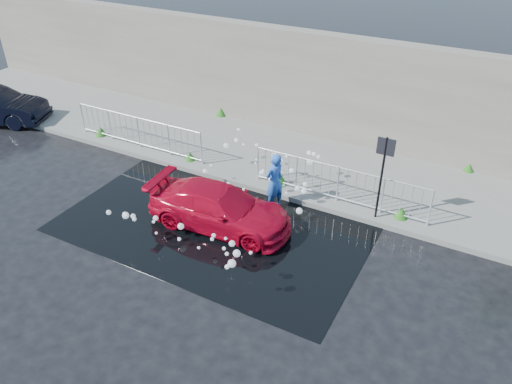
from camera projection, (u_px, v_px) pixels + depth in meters
ground at (179, 238)px, 12.80m from camera, size 90.00×90.00×0.00m
pavement at (268, 155)px, 16.48m from camera, size 30.00×4.00×0.15m
curb at (238, 182)px, 14.99m from camera, size 30.00×0.25×0.16m
retaining_wall at (298, 82)px, 17.15m from camera, size 30.00×0.60×3.50m
puddle at (216, 223)px, 13.34m from camera, size 8.00×5.00×0.01m
sign_post at (383, 166)px, 12.50m from camera, size 0.45×0.06×2.50m
railing_left at (138, 131)px, 16.51m from camera, size 5.05×0.05×1.10m
railing_right at (338, 183)px, 13.69m from camera, size 5.05×0.05×1.10m
weeds at (254, 154)px, 16.00m from camera, size 12.17×3.93×0.43m
water_spray at (238, 192)px, 13.36m from camera, size 3.67×5.75×1.12m
red_car at (220, 208)px, 12.97m from camera, size 3.96×1.86×1.12m
person at (274, 182)px, 13.56m from camera, size 0.59×0.71×1.66m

